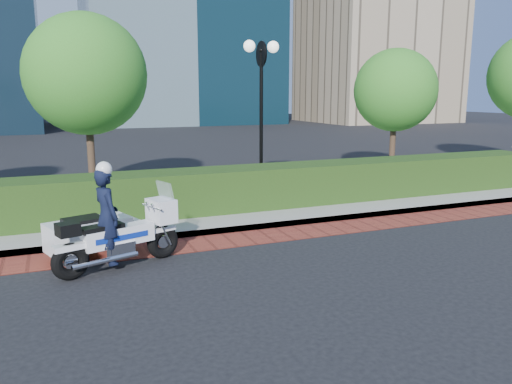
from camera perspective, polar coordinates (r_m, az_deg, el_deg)
name	(u,v)px	position (r m, az deg, el deg)	size (l,w,h in m)	color
ground	(319,255)	(9.41, 7.24, -7.13)	(120.00, 120.00, 0.00)	black
brick_strip	(285,234)	(10.68, 3.30, -4.79)	(60.00, 1.00, 0.01)	maroon
sidewalk	(219,193)	(14.74, -4.21, -0.06)	(60.00, 8.00, 0.15)	gray
hedge_main	(249,187)	(12.41, -0.82, 0.54)	(18.00, 1.20, 1.00)	#193210
lamppost	(261,93)	(14.06, 0.61, 11.25)	(1.02, 0.70, 4.21)	black
tree_b	(86,75)	(14.30, -18.86, 12.57)	(3.20, 3.20, 4.89)	#332319
tree_c	(395,90)	(17.97, 15.63, 11.12)	(2.80, 2.80, 4.30)	#332319
police_motorcycle	(105,229)	(9.02, -16.90, -4.10)	(2.34, 1.69, 1.86)	black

